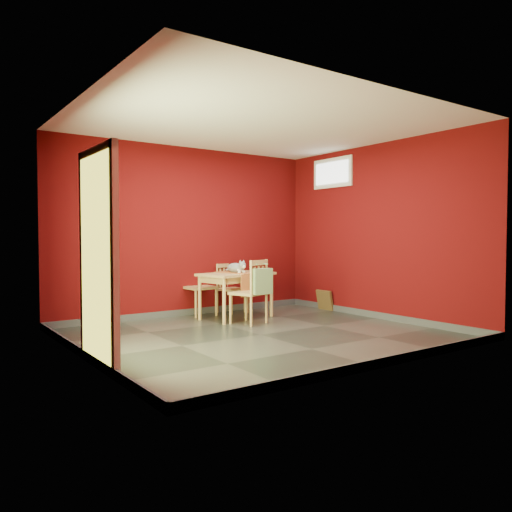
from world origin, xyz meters
TOP-DOWN VIEW (x-y plane):
  - ground at (0.00, 0.00)m, footprint 4.50×4.50m
  - room_shell at (0.00, 0.00)m, footprint 4.50×4.50m
  - doorway at (-2.23, -0.40)m, footprint 0.06×1.01m
  - window at (2.23, 1.00)m, footprint 0.05×0.90m
  - outlet_plate at (1.60, 1.99)m, footprint 0.08×0.02m
  - dining_table at (0.46, 1.28)m, footprint 1.24×0.86m
  - table_runner at (0.46, 1.16)m, footprint 0.45×0.73m
  - chair_far_left at (0.14, 1.91)m, footprint 0.46×0.46m
  - chair_far_right at (0.71, 1.87)m, footprint 0.46×0.46m
  - chair_near at (0.36, 0.74)m, footprint 0.55×0.55m
  - tote_bag at (0.41, 0.52)m, footprint 0.31×0.19m
  - cat at (0.46, 1.29)m, footprint 0.28×0.45m
  - picture_frame at (2.19, 1.13)m, footprint 0.12×0.34m

SIDE VIEW (x-z plane):
  - ground at x=0.00m, z-range 0.00..0.00m
  - room_shell at x=0.00m, z-range -2.20..2.30m
  - picture_frame at x=2.19m, z-range 0.00..0.34m
  - outlet_plate at x=1.60m, z-range 0.24..0.36m
  - chair_far_right at x=0.71m, z-range 0.01..0.82m
  - chair_near at x=0.36m, z-range 0.01..0.95m
  - chair_far_left at x=0.14m, z-range 0.01..0.95m
  - dining_table at x=0.46m, z-range 0.27..0.97m
  - tote_bag at x=0.41m, z-range 0.42..0.85m
  - table_runner at x=0.46m, z-range 0.48..0.83m
  - cat at x=0.46m, z-range 0.71..0.92m
  - doorway at x=-2.23m, z-range 0.06..2.19m
  - window at x=2.23m, z-range 2.10..2.60m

